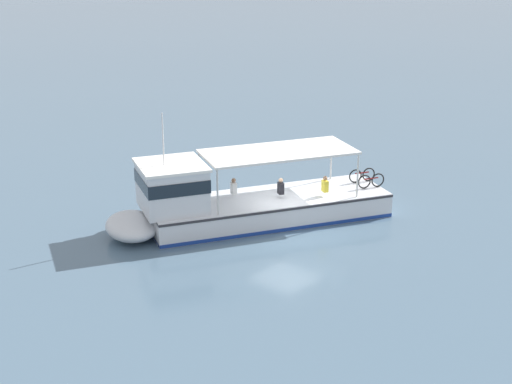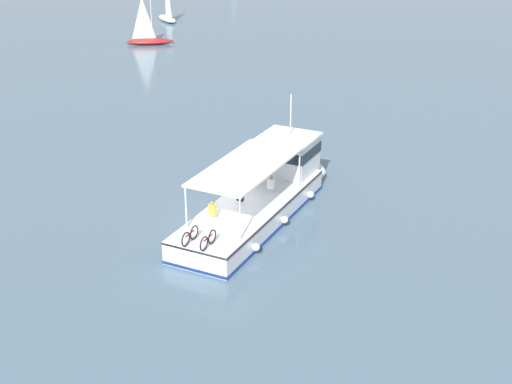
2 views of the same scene
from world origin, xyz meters
The scene contains 4 objects.
ground_plane centered at (0.00, 0.00, 0.00)m, with size 400.00×400.00×0.00m, color slate.
ferry_main centered at (1.93, 1.26, 1.02)m, with size 8.91×12.60×5.32m.
sailboat_mid_channel centered at (-7.42, 41.21, 0.54)m, with size 4.88×1.71×5.40m.
sailboat_off_stern centered at (-6.40, 54.06, 0.54)m, with size 3.06×4.98×5.40m.
Camera 2 is at (-0.16, -31.32, 15.50)m, focal length 49.56 mm.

